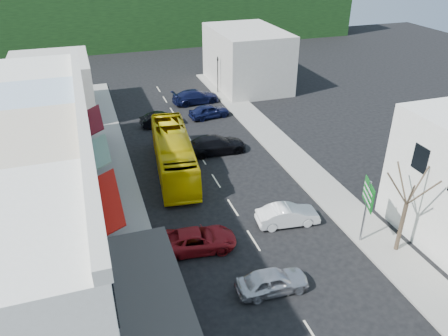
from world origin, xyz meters
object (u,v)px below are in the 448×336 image
at_px(pedestrian_left, 117,254).
at_px(direction_sign, 365,213).
at_px(traffic_signal, 218,75).
at_px(car_silver, 272,281).
at_px(car_white, 288,215).
at_px(street_tree, 406,204).
at_px(bus, 174,154).
at_px(car_red, 197,240).

distance_m(pedestrian_left, direction_sign, 15.14).
distance_m(direction_sign, traffic_signal, 30.45).
relative_size(car_silver, direction_sign, 0.98).
xyz_separation_m(car_white, traffic_signal, (3.76, 27.19, 1.54)).
relative_size(car_white, traffic_signal, 0.98).
xyz_separation_m(direction_sign, traffic_signal, (0.20, 30.45, 0.00)).
relative_size(car_white, street_tree, 0.64).
height_order(car_white, direction_sign, direction_sign).
relative_size(direction_sign, traffic_signal, 1.00).
height_order(bus, car_silver, bus).
bearing_deg(car_silver, direction_sign, -70.76).
bearing_deg(traffic_signal, pedestrian_left, 47.01).
bearing_deg(car_red, pedestrian_left, 99.40).
relative_size(car_white, car_red, 0.96).
bearing_deg(direction_sign, street_tree, -22.01).
relative_size(bus, street_tree, 1.68).
height_order(car_white, street_tree, street_tree).
distance_m(direction_sign, street_tree, 2.48).
distance_m(bus, direction_sign, 15.88).
height_order(bus, traffic_signal, traffic_signal).
xyz_separation_m(car_silver, pedestrian_left, (-7.80, 4.57, 0.30)).
xyz_separation_m(pedestrian_left, street_tree, (16.50, -3.87, 2.45)).
bearing_deg(pedestrian_left, traffic_signal, -5.64).
bearing_deg(car_white, traffic_signal, -1.65).
relative_size(pedestrian_left, street_tree, 0.25).
bearing_deg(traffic_signal, car_silver, 62.70).
relative_size(car_silver, pedestrian_left, 2.59).
bearing_deg(car_silver, bus, 10.07).
height_order(car_white, car_red, same).
relative_size(bus, car_white, 2.64).
height_order(pedestrian_left, street_tree, street_tree).
distance_m(car_silver, car_white, 6.47).
distance_m(bus, car_silver, 15.28).
height_order(car_silver, pedestrian_left, pedestrian_left).
bearing_deg(traffic_signal, car_white, 67.43).
xyz_separation_m(car_white, street_tree, (5.16, -4.72, 2.75)).
bearing_deg(street_tree, bus, 126.73).
bearing_deg(car_red, car_silver, -141.70).
relative_size(car_red, direction_sign, 1.03).
height_order(car_white, traffic_signal, traffic_signal).
relative_size(pedestrian_left, traffic_signal, 0.38).
distance_m(car_white, direction_sign, 5.07).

